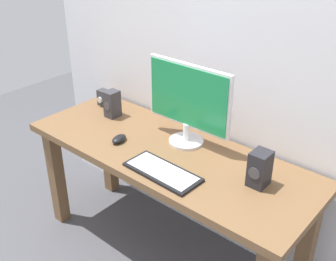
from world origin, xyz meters
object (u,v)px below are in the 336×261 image
Objects in this scene: desk at (167,169)px; mouse at (119,139)px; speaker_right at (260,169)px; audio_controller at (104,98)px; monitor at (188,101)px; keyboard_primary at (162,172)px; speaker_left at (112,104)px.

desk is 16.26× the size of mouse.
speaker_right is 1.65× the size of audio_controller.
mouse is at bearing -32.19° from audio_controller.
audio_controller reaches higher than desk.
mouse is at bearing -169.53° from speaker_right.
monitor is 2.99× the size of speaker_right.
speaker_left is at bearing 157.14° from keyboard_primary.
speaker_left is at bearing 177.13° from speaker_right.
speaker_right is at bearing 4.42° from desk.
keyboard_primary is 2.38× the size of speaker_left.
speaker_left is at bearing -23.85° from audio_controller.
mouse is at bearing -36.79° from speaker_left.
mouse is (-0.38, 0.08, 0.01)m from keyboard_primary.
desk is 0.25m from keyboard_primary.
speaker_right reaches higher than keyboard_primary.
speaker_right is at bearing 29.05° from keyboard_primary.
monitor is at bearing 107.33° from keyboard_primary.
desk is 9.92× the size of speaker_left.
audio_controller is at bearing 137.74° from mouse.
desk is 15.69× the size of audio_controller.
desk is at bearing -100.91° from monitor.
keyboard_primary is (0.13, -0.18, 0.13)m from desk.
keyboard_primary is at bearing -150.95° from speaker_right.
monitor is 0.53m from speaker_right.
speaker_right is (0.52, 0.04, 0.21)m from desk.
keyboard_primary is 0.70m from speaker_left.
audio_controller is (-0.16, 0.07, -0.03)m from speaker_left.
speaker_right is 1.04× the size of speaker_left.
speaker_right is (0.40, 0.22, 0.08)m from keyboard_primary.
monitor reaches higher than desk.
mouse reaches higher than desk.
speaker_left reaches higher than keyboard_primary.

